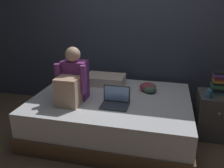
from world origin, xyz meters
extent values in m
plane|color=brown|center=(0.00, 0.00, 0.00)|extent=(8.00, 8.00, 0.00)
cube|color=#383D4C|center=(0.00, 1.20, 1.35)|extent=(5.60, 0.10, 2.70)
cube|color=brown|center=(-0.20, 0.30, 0.10)|extent=(2.00, 1.50, 0.20)
cube|color=silver|center=(-0.20, 0.30, 0.35)|extent=(1.96, 1.46, 0.30)
cube|color=#474442|center=(1.10, 0.53, 0.29)|extent=(0.44, 0.44, 0.57)
sphere|color=gray|center=(1.10, 0.31, 0.41)|extent=(0.04, 0.04, 0.04)
cube|color=#75337A|center=(-0.63, 0.17, 0.75)|extent=(0.30, 0.20, 0.48)
sphere|color=tan|center=(-0.63, 0.14, 1.07)|extent=(0.18, 0.18, 0.18)
cube|color=tan|center=(-0.63, -0.05, 0.68)|extent=(0.26, 0.24, 0.34)
cylinder|color=#75337A|center=(-0.79, 0.03, 0.81)|extent=(0.07, 0.07, 0.34)
cylinder|color=#75337A|center=(-0.47, 0.03, 0.81)|extent=(0.07, 0.07, 0.34)
cube|color=#333842|center=(-0.10, 0.02, 0.52)|extent=(0.32, 0.22, 0.02)
cube|color=#333842|center=(-0.10, 0.14, 0.63)|extent=(0.32, 0.01, 0.20)
cube|color=#8CB2EA|center=(-0.10, 0.13, 0.63)|extent=(0.29, 0.00, 0.18)
cube|color=beige|center=(-0.41, 0.75, 0.57)|extent=(0.56, 0.36, 0.13)
cube|color=teal|center=(1.11, 0.59, 0.59)|extent=(0.21, 0.15, 0.03)
cube|color=black|center=(1.14, 0.57, 0.63)|extent=(0.23, 0.13, 0.04)
cube|color=#387042|center=(1.12, 0.58, 0.66)|extent=(0.20, 0.16, 0.04)
cube|color=black|center=(1.12, 0.58, 0.70)|extent=(0.19, 0.12, 0.03)
cube|color=gold|center=(1.12, 0.59, 0.73)|extent=(0.19, 0.14, 0.03)
cube|color=#9E2D28|center=(1.13, 0.59, 0.76)|extent=(0.19, 0.15, 0.03)
cube|color=#284C84|center=(1.13, 0.59, 0.79)|extent=(0.19, 0.14, 0.02)
cube|color=#703D84|center=(1.12, 0.57, 0.82)|extent=(0.20, 0.16, 0.03)
cube|color=black|center=(1.13, 0.57, 0.84)|extent=(0.21, 0.14, 0.03)
cylinder|color=teal|center=(0.97, 0.41, 0.62)|extent=(0.08, 0.08, 0.09)
ellipsoid|color=#4C6B56|center=(0.26, 0.55, 0.55)|extent=(0.17, 0.15, 0.10)
ellipsoid|color=#8E3D47|center=(0.23, 0.60, 0.57)|extent=(0.22, 0.19, 0.12)
camera|label=1|loc=(0.44, -2.38, 1.69)|focal=37.47mm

